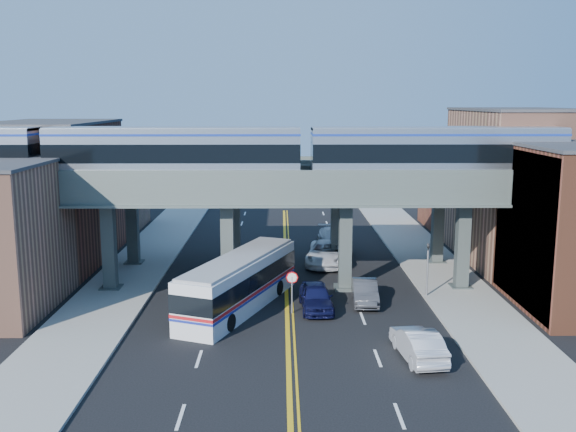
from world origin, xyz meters
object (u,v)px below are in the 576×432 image
car_lane_b (365,292)px  transit_bus (239,283)px  car_lane_d (334,239)px  traffic_signal (428,264)px  car_lane_a (316,297)px  stop_sign (292,285)px  car_lane_c (327,253)px  transit_train (175,152)px  car_parked_curb (418,343)px

car_lane_b → transit_bus: bearing=-169.7°
car_lane_d → traffic_signal: bearing=-75.0°
car_lane_a → car_lane_b: bearing=19.2°
stop_sign → traffic_signal: (8.90, 3.00, 0.54)m
car_lane_a → car_lane_d: size_ratio=0.79×
transit_bus → car_lane_b: bearing=-61.1°
car_lane_a → car_lane_c: size_ratio=0.75×
transit_bus → car_lane_b: size_ratio=2.78×
stop_sign → car_lane_c: (2.95, 11.89, -0.87)m
stop_sign → car_lane_d: (3.97, 17.10, -0.88)m
transit_train → stop_sign: size_ratio=19.42×
stop_sign → car_lane_b: bearing=22.7°
traffic_signal → car_lane_a: bearing=-162.6°
car_lane_a → car_lane_c: (1.45, 11.21, 0.08)m
transit_train → car_lane_c: size_ratio=7.96×
car_lane_d → car_parked_curb: size_ratio=1.27×
traffic_signal → car_lane_c: size_ratio=0.64×
transit_bus → car_lane_b: 8.05m
transit_train → car_parked_curb: (13.86, -12.04, -8.63)m
stop_sign → transit_bus: 3.40m
transit_train → car_lane_b: transit_train is taller
transit_train → stop_sign: bearing=-33.1°
car_lane_b → car_parked_curb: (1.50, -9.01, 0.06)m
car_lane_d → car_parked_curb: 24.24m
car_lane_d → car_lane_a: bearing=-102.8°
traffic_signal → car_parked_curb: bearing=-105.1°
transit_bus → car_lane_c: bearing=-7.8°
traffic_signal → car_lane_a: traffic_signal is taller
car_lane_c → transit_train: bearing=-139.0°
car_lane_a → car_lane_d: 16.60m
transit_bus → car_lane_c: 12.56m
car_lane_d → transit_bus: bearing=-118.4°
stop_sign → car_lane_c: bearing=76.1°
stop_sign → transit_bus: (-3.25, 0.99, -0.14)m
stop_sign → transit_bus: bearing=163.0°
transit_bus → car_lane_a: bearing=-71.9°
stop_sign → transit_bus: transit_bus is taller
car_lane_c → car_lane_d: car_lane_c is taller
car_lane_a → car_lane_b: (3.20, 1.29, -0.08)m
car_lane_a → car_lane_d: bearing=78.8°
transit_train → car_lane_a: 13.29m
car_lane_a → car_parked_curb: size_ratio=1.00×
transit_train → car_lane_a: (9.16, -4.32, -8.61)m
stop_sign → transit_bus: size_ratio=0.21×
stop_sign → car_lane_c: size_ratio=0.41×
traffic_signal → car_parked_curb: (-2.70, -10.04, -1.51)m
traffic_signal → car_lane_c: traffic_signal is taller
stop_sign → car_parked_curb: size_ratio=0.55×
car_lane_a → car_lane_d: car_lane_d is taller
stop_sign → car_parked_curb: stop_sign is taller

